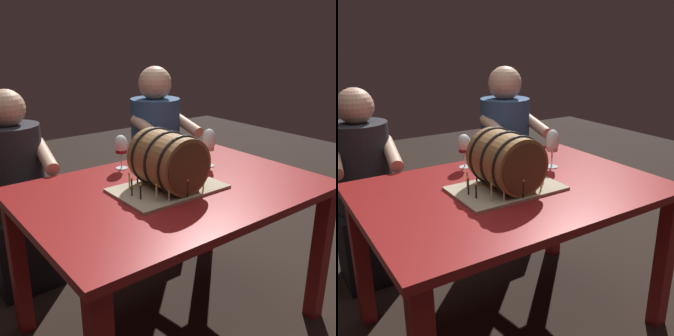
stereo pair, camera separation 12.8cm
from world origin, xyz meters
TOP-DOWN VIEW (x-y plane):
  - ground_plane at (0.00, 0.00)m, footprint 8.00×8.00m
  - dining_table at (0.00, 0.00)m, footprint 1.33×0.93m
  - barrel_cake at (-0.05, -0.02)m, footprint 0.47×0.31m
  - wine_glass_empty at (0.13, 0.26)m, footprint 0.06×0.06m
  - wine_glass_rose at (0.32, 0.12)m, footprint 0.07×0.07m
  - wine_glass_red at (-0.05, 0.36)m, footprint 0.07×0.07m
  - person_seated_left at (-0.47, 0.78)m, footprint 0.39×0.48m
  - person_seated_right at (0.47, 0.78)m, footprint 0.38×0.47m

SIDE VIEW (x-z plane):
  - ground_plane at x=0.00m, z-range 0.00..0.00m
  - person_seated_left at x=-0.47m, z-range -0.06..1.07m
  - person_seated_right at x=0.47m, z-range -0.05..1.16m
  - dining_table at x=0.00m, z-range 0.26..1.00m
  - wine_glass_red at x=-0.05m, z-range 0.77..0.94m
  - barrel_cake at x=-0.05m, z-range 0.73..0.99m
  - wine_glass_rose at x=0.32m, z-range 0.77..0.97m
  - wine_glass_empty at x=0.13m, z-range 0.78..0.96m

